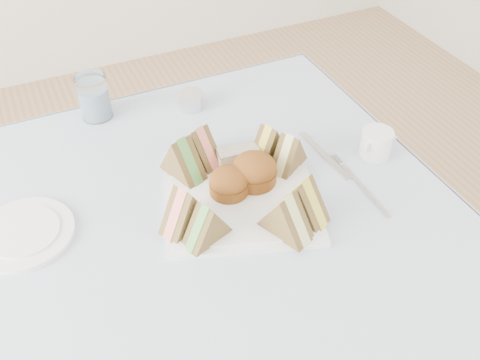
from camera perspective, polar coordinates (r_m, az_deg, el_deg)
name	(u,v)px	position (r m, az deg, el deg)	size (l,w,h in m)	color
table	(214,325)	(1.38, -2.74, -15.20)	(0.90, 0.90, 0.74)	brown
tablecloth	(208,222)	(1.08, -3.38, -4.54)	(1.02, 1.02, 0.01)	silver
serving_plate	(240,195)	(1.12, 0.00, -1.66)	(0.31, 0.31, 0.01)	white
sandwich_fl_a	(185,207)	(1.03, -5.93, -2.91)	(0.11, 0.05, 0.09)	brown
sandwich_fl_b	(207,222)	(1.00, -3.58, -4.52)	(0.10, 0.04, 0.09)	brown
sandwich_fr_a	(303,198)	(1.05, 6.73, -1.89)	(0.11, 0.05, 0.10)	brown
sandwich_fr_b	(286,214)	(1.01, 4.97, -3.63)	(0.11, 0.05, 0.10)	brown
sandwich_bl_a	(182,157)	(1.14, -6.18, 2.50)	(0.11, 0.05, 0.10)	brown
sandwich_bl_b	(200,145)	(1.17, -4.29, 3.79)	(0.10, 0.05, 0.09)	brown
sandwich_br_a	(289,151)	(1.16, 5.26, 3.10)	(0.10, 0.05, 0.09)	brown
sandwich_br_b	(268,141)	(1.18, 3.03, 4.13)	(0.09, 0.04, 0.08)	brown
scone_left	(229,183)	(1.10, -1.19, -0.28)	(0.08, 0.08, 0.06)	brown
scone_right	(254,170)	(1.12, 1.52, 1.05)	(0.10, 0.10, 0.06)	brown
pastry_slice	(238,157)	(1.17, -0.24, 2.52)	(0.09, 0.04, 0.04)	tan
side_plate	(24,234)	(1.13, -22.01, -5.32)	(0.19, 0.19, 0.01)	white
water_glass	(94,97)	(1.37, -15.33, 8.52)	(0.08, 0.08, 0.11)	white
tea_strainer	(191,102)	(1.38, -5.29, 8.32)	(0.07, 0.07, 0.04)	silver
knife	(324,155)	(1.24, 8.99, 2.67)	(0.01, 0.19, 0.00)	silver
fork	(364,189)	(1.17, 13.09, -0.99)	(0.01, 0.18, 0.00)	silver
creamer_jug	(376,143)	(1.25, 14.32, 3.85)	(0.07, 0.07, 0.06)	white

